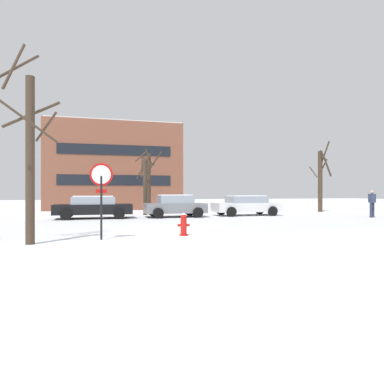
{
  "coord_description": "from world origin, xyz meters",
  "views": [
    {
      "loc": [
        -2.13,
        -13.01,
        1.58
      ],
      "look_at": [
        2.59,
        4.92,
        1.58
      ],
      "focal_mm": 31.74,
      "sensor_mm": 36.0,
      "label": 1
    }
  ],
  "objects": [
    {
      "name": "tree_far_left",
      "position": [
        1.08,
        11.89,
        2.37
      ],
      "size": [
        1.17,
        1.5,
        4.72
      ],
      "color": "#423326",
      "rests_on": "ground"
    },
    {
      "name": "parked_car_gray",
      "position": [
        2.28,
        8.01,
        0.73
      ],
      "size": [
        3.84,
        2.17,
        1.42
      ],
      "color": "slate",
      "rests_on": "ground"
    },
    {
      "name": "tree_near_corner",
      "position": [
        -4.29,
        -1.8,
        2.86
      ],
      "size": [
        2.09,
        2.1,
        6.31
      ],
      "color": "#423326",
      "rests_on": "ground"
    },
    {
      "name": "road_surface",
      "position": [
        0.0,
        3.12,
        0.0
      ],
      "size": [
        80.0,
        8.23,
        0.0
      ],
      "color": "silver",
      "rests_on": "ground"
    },
    {
      "name": "building_far_left",
      "position": [
        -1.06,
        22.08,
        3.96
      ],
      "size": [
        12.0,
        10.21,
        7.93
      ],
      "color": "brown",
      "rests_on": "ground"
    },
    {
      "name": "parked_car_white",
      "position": [
        7.25,
        8.22,
        0.7
      ],
      "size": [
        4.54,
        2.15,
        1.35
      ],
      "color": "white",
      "rests_on": "ground"
    },
    {
      "name": "tree_far_right",
      "position": [
        0.75,
        10.49,
        2.15
      ],
      "size": [
        1.76,
        1.82,
        4.55
      ],
      "color": "#423326",
      "rests_on": "ground"
    },
    {
      "name": "parked_car_black",
      "position": [
        -2.69,
        8.08,
        0.7
      ],
      "size": [
        4.54,
        2.07,
        1.36
      ],
      "color": "black",
      "rests_on": "ground"
    },
    {
      "name": "stop_sign",
      "position": [
        -2.18,
        -1.38,
        1.78
      ],
      "size": [
        0.75,
        0.14,
        2.54
      ],
      "color": "black",
      "rests_on": "ground"
    },
    {
      "name": "pedestrian_crossing",
      "position": [
        14.05,
        4.5,
        0.99
      ],
      "size": [
        0.43,
        0.45,
        1.7
      ],
      "color": "#2D334C",
      "rests_on": "ground"
    },
    {
      "name": "ground_plane",
      "position": [
        0.0,
        0.0,
        0.0
      ],
      "size": [
        120.0,
        120.0,
        0.0
      ],
      "primitive_type": "plane",
      "color": "white"
    },
    {
      "name": "fire_hydrant",
      "position": [
        0.7,
        -1.05,
        0.41
      ],
      "size": [
        0.44,
        0.3,
        0.82
      ],
      "color": "red",
      "rests_on": "ground"
    },
    {
      "name": "tree_far_mid",
      "position": [
        14.8,
        10.67,
        2.65
      ],
      "size": [
        1.58,
        1.57,
        5.65
      ],
      "color": "#423326",
      "rests_on": "ground"
    }
  ]
}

